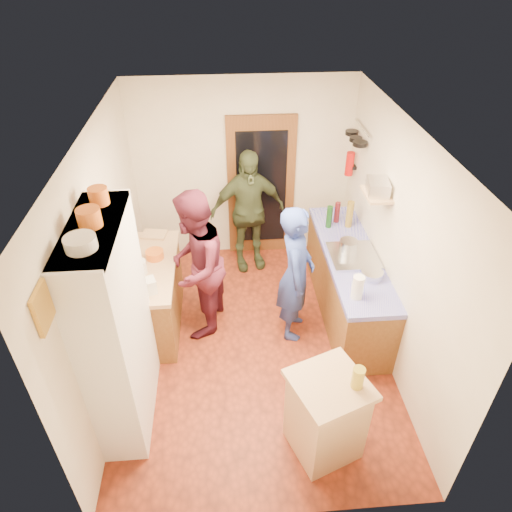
{
  "coord_description": "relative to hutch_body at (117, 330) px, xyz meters",
  "views": [
    {
      "loc": [
        -0.29,
        -3.84,
        4.02
      ],
      "look_at": [
        0.03,
        0.15,
        1.17
      ],
      "focal_mm": 32.0,
      "sensor_mm": 36.0,
      "label": 1
    }
  ],
  "objects": [
    {
      "name": "floor",
      "position": [
        1.3,
        0.8,
        -1.11
      ],
      "size": [
        3.0,
        4.0,
        0.02
      ],
      "primitive_type": "cube",
      "color": "maroon",
      "rests_on": "ground"
    },
    {
      "name": "ceiling",
      "position": [
        1.3,
        0.8,
        1.51
      ],
      "size": [
        3.0,
        4.0,
        0.02
      ],
      "primitive_type": "cube",
      "color": "silver",
      "rests_on": "ground"
    },
    {
      "name": "wall_back",
      "position": [
        1.3,
        2.81,
        0.2
      ],
      "size": [
        3.0,
        0.02,
        2.6
      ],
      "primitive_type": "cube",
      "color": "silver",
      "rests_on": "ground"
    },
    {
      "name": "wall_front",
      "position": [
        1.3,
        -1.21,
        0.2
      ],
      "size": [
        3.0,
        0.02,
        2.6
      ],
      "primitive_type": "cube",
      "color": "silver",
      "rests_on": "ground"
    },
    {
      "name": "wall_left",
      "position": [
        -0.21,
        0.8,
        0.2
      ],
      "size": [
        0.02,
        4.0,
        2.6
      ],
      "primitive_type": "cube",
      "color": "silver",
      "rests_on": "ground"
    },
    {
      "name": "wall_right",
      "position": [
        2.81,
        0.8,
        0.2
      ],
      "size": [
        0.02,
        4.0,
        2.6
      ],
      "primitive_type": "cube",
      "color": "silver",
      "rests_on": "ground"
    },
    {
      "name": "door_frame",
      "position": [
        1.55,
        2.77,
        -0.05
      ],
      "size": [
        0.95,
        0.06,
        2.1
      ],
      "primitive_type": "cube",
      "color": "brown",
      "rests_on": "ground"
    },
    {
      "name": "door_glass",
      "position": [
        1.55,
        2.74,
        -0.05
      ],
      "size": [
        0.7,
        0.02,
        1.7
      ],
      "primitive_type": "cube",
      "color": "black",
      "rests_on": "door_frame"
    },
    {
      "name": "hutch_body",
      "position": [
        0.0,
        0.0,
        0.0
      ],
      "size": [
        0.4,
        1.2,
        2.2
      ],
      "primitive_type": "cube",
      "color": "white",
      "rests_on": "ground"
    },
    {
      "name": "hutch_top_shelf",
      "position": [
        0.0,
        0.0,
        1.08
      ],
      "size": [
        0.4,
        1.14,
        0.04
      ],
      "primitive_type": "cube",
      "color": "white",
      "rests_on": "hutch_body"
    },
    {
      "name": "plate_stack",
      "position": [
        0.0,
        -0.31,
        1.15
      ],
      "size": [
        0.23,
        0.23,
        0.09
      ],
      "primitive_type": "cylinder",
      "color": "white",
      "rests_on": "hutch_top_shelf"
    },
    {
      "name": "orange_pot_a",
      "position": [
        0.0,
        0.0,
        1.17
      ],
      "size": [
        0.18,
        0.18,
        0.14
      ],
      "primitive_type": "cylinder",
      "color": "orange",
      "rests_on": "hutch_top_shelf"
    },
    {
      "name": "orange_pot_b",
      "position": [
        0.0,
        0.35,
        1.17
      ],
      "size": [
        0.16,
        0.16,
        0.14
      ],
      "primitive_type": "cylinder",
      "color": "orange",
      "rests_on": "hutch_top_shelf"
    },
    {
      "name": "left_counter_base",
      "position": [
        0.1,
        1.25,
        -0.68
      ],
      "size": [
        0.6,
        1.4,
        0.85
      ],
      "primitive_type": "cube",
      "color": "brown",
      "rests_on": "ground"
    },
    {
      "name": "left_counter_top",
      "position": [
        0.1,
        1.25,
        -0.23
      ],
      "size": [
        0.64,
        1.44,
        0.05
      ],
      "primitive_type": "cube",
      "color": "tan",
      "rests_on": "left_counter_base"
    },
    {
      "name": "toaster",
      "position": [
        0.15,
        0.74,
        -0.12
      ],
      "size": [
        0.26,
        0.21,
        0.16
      ],
      "primitive_type": "cube",
      "rotation": [
        0.0,
        0.0,
        0.34
      ],
      "color": "white",
      "rests_on": "left_counter_top"
    },
    {
      "name": "kettle",
      "position": [
        0.05,
        1.1,
        -0.12
      ],
      "size": [
        0.18,
        0.18,
        0.17
      ],
      "primitive_type": "cylinder",
      "rotation": [
        0.0,
        0.0,
        -0.28
      ],
      "color": "white",
      "rests_on": "left_counter_top"
    },
    {
      "name": "orange_bowl",
      "position": [
        0.18,
        1.38,
        -0.15
      ],
      "size": [
        0.27,
        0.27,
        0.09
      ],
      "primitive_type": "cylinder",
      "rotation": [
        0.0,
        0.0,
        -0.35
      ],
      "color": "orange",
      "rests_on": "left_counter_top"
    },
    {
      "name": "chopping_board",
      "position": [
        0.12,
        1.88,
        -0.19
      ],
      "size": [
        0.33,
        0.27,
        0.02
      ],
      "primitive_type": "cube",
      "rotation": [
        0.0,
        0.0,
        -0.18
      ],
      "color": "tan",
      "rests_on": "left_counter_top"
    },
    {
      "name": "right_counter_base",
      "position": [
        2.5,
        1.3,
        -0.68
      ],
      "size": [
        0.6,
        2.2,
        0.84
      ],
      "primitive_type": "cube",
      "color": "brown",
      "rests_on": "ground"
    },
    {
      "name": "right_counter_top",
      "position": [
        2.5,
        1.3,
        -0.23
      ],
      "size": [
        0.62,
        2.22,
        0.06
      ],
      "primitive_type": "cube",
      "color": "#0A07BE",
      "rests_on": "right_counter_base"
    },
    {
      "name": "hob",
      "position": [
        2.5,
        1.21,
        -0.18
      ],
      "size": [
        0.55,
        0.58,
        0.04
      ],
      "primitive_type": "cube",
      "color": "silver",
      "rests_on": "right_counter_top"
    },
    {
      "name": "pot_on_hob",
      "position": [
        2.45,
        1.29,
        -0.09
      ],
      "size": [
        0.21,
        0.21,
        0.14
      ],
      "primitive_type": "cylinder",
      "color": "silver",
      "rests_on": "hob"
    },
    {
      "name": "bottle_a",
      "position": [
        2.35,
        1.9,
        -0.05
      ],
      "size": [
        0.08,
        0.08,
        0.3
      ],
      "primitive_type": "cylinder",
      "rotation": [
        0.0,
        0.0,
        -0.02
      ],
      "color": "#143F14",
      "rests_on": "right_counter_top"
    },
    {
      "name": "bottle_b",
      "position": [
        2.48,
        2.02,
        -0.06
      ],
      "size": [
        0.09,
        0.09,
        0.28
      ],
      "primitive_type": "cylinder",
      "rotation": [
        0.0,
        0.0,
        0.33
      ],
      "color": "#591419",
      "rests_on": "right_counter_top"
    },
    {
      "name": "bottle_c",
      "position": [
        2.61,
        1.9,
        -0.02
      ],
      "size": [
        0.1,
        0.1,
        0.36
      ],
      "primitive_type": "cylinder",
      "rotation": [
        0.0,
        0.0,
        -0.16
      ],
      "color": "olive",
      "rests_on": "right_counter_top"
    },
    {
      "name": "paper_towel",
      "position": [
        2.35,
        0.5,
        -0.07
      ],
      "size": [
        0.14,
        0.14,
        0.27
      ],
      "primitive_type": "cylinder",
      "rotation": [
        0.0,
        0.0,
        -0.14
      ],
      "color": "white",
      "rests_on": "right_counter_top"
    },
    {
      "name": "mixing_bowl",
      "position": [
        2.6,
        0.8,
        -0.15
      ],
      "size": [
        0.3,
        0.3,
        0.09
      ],
      "primitive_type": "cylinder",
      "rotation": [
        0.0,
        0.0,
        -0.26
      ],
      "color": "silver",
      "rests_on": "right_counter_top"
    },
    {
      "name": "island_base",
      "position": [
        1.84,
        -0.59,
        -0.67
      ],
      "size": [
        0.71,
        0.71,
        0.86
      ],
      "primitive_type": "cube",
      "rotation": [
        0.0,
        0.0,
        0.37
      ],
      "color": "tan",
      "rests_on": "ground"
    },
    {
      "name": "island_top",
      "position": [
        1.84,
        -0.59,
        -0.22
      ],
      "size": [
        0.8,
        0.8,
        0.05
      ],
      "primitive_type": "cube",
      "rotation": [
        0.0,
        0.0,
        0.37
      ],
      "color": "tan",
      "rests_on": "island_base"
    },
    {
      "name": "cutting_board",
      "position": [
        1.78,
        -0.56,
        -0.21
      ],
      "size": [
        0.43,
        0.39,
        0.02
      ],
      "primitive_type": "cube",
      "rotation": [
        0.0,
        0.0,
        0.37
      ],
      "color": "white",
      "rests_on": "island_top"
    },
    {
      "name": "oil_jar",
      "position": [
        2.05,
        -0.63,
        -0.09
      ],
      "size": [
        0.14,
        0.14,
        0.21
      ],
      "primitive_type": "cylinder",
      "rotation": [
        0.0,
        0.0,
        0.37
      ],
      "color": "#AD9E2D",
      "rests_on": "island_top"
    },
    {
      "name": "pan_rail",
      "position": [
        2.76,
        2.33,
        0.95
      ],
      "size": [
        0.02,
        0.65,
        0.02
      ],
      "primitive_type": "cylinder",
      "rotation": [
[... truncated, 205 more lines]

